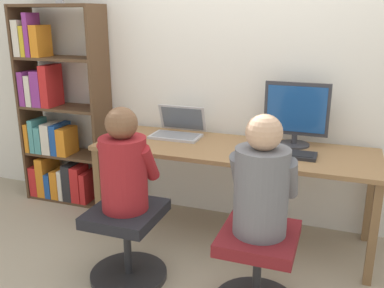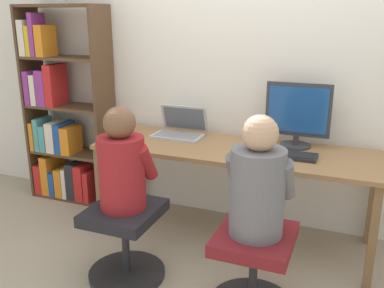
{
  "view_description": "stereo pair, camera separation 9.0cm",
  "coord_description": "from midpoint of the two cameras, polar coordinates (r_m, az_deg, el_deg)",
  "views": [
    {
      "loc": [
        0.71,
        -2.49,
        1.61
      ],
      "look_at": [
        -0.24,
        0.12,
        0.76
      ],
      "focal_mm": 40.0,
      "sensor_mm": 36.0,
      "label": 1
    },
    {
      "loc": [
        0.79,
        -2.46,
        1.61
      ],
      "look_at": [
        -0.24,
        0.12,
        0.76
      ],
      "focal_mm": 40.0,
      "sensor_mm": 36.0,
      "label": 2
    }
  ],
  "objects": [
    {
      "name": "ground_plane",
      "position": [
        3.04,
        2.71,
        -14.99
      ],
      "size": [
        14.0,
        14.0,
        0.0
      ],
      "primitive_type": "plane",
      "color": "tan"
    },
    {
      "name": "person_at_laptop",
      "position": [
        2.56,
        -10.07,
        -2.84
      ],
      "size": [
        0.34,
        0.3,
        0.63
      ],
      "color": "maroon",
      "rests_on": "office_chair_right"
    },
    {
      "name": "person_at_monitor",
      "position": [
        2.26,
        8.16,
        -5.13
      ],
      "size": [
        0.35,
        0.31,
        0.65
      ],
      "color": "slate",
      "rests_on": "office_chair_left"
    },
    {
      "name": "keyboard",
      "position": [
        2.91,
        11.32,
        -1.25
      ],
      "size": [
        0.42,
        0.16,
        0.03
      ],
      "color": "#232326",
      "rests_on": "desk"
    },
    {
      "name": "bookshelf",
      "position": [
        3.9,
        -18.34,
        2.88
      ],
      "size": [
        0.76,
        0.3,
        1.69
      ],
      "color": "#513823",
      "rests_on": "ground_plane"
    },
    {
      "name": "office_chair_right",
      "position": [
        2.75,
        -9.59,
        -12.36
      ],
      "size": [
        0.49,
        0.49,
        0.48
      ],
      "color": "#262628",
      "rests_on": "ground_plane"
    },
    {
      "name": "desk",
      "position": [
        3.06,
        4.71,
        -1.66
      ],
      "size": [
        1.98,
        0.66,
        0.7
      ],
      "color": "olive",
      "rests_on": "ground_plane"
    },
    {
      "name": "office_chair_left",
      "position": [
        2.49,
        7.64,
        -15.76
      ],
      "size": [
        0.49,
        0.49,
        0.48
      ],
      "color": "#262628",
      "rests_on": "ground_plane"
    },
    {
      "name": "desktop_monitor",
      "position": [
        3.09,
        12.9,
        3.8
      ],
      "size": [
        0.45,
        0.22,
        0.46
      ],
      "color": "#333338",
      "rests_on": "desk"
    },
    {
      "name": "computer_mouse_by_keyboard",
      "position": [
        2.97,
        5.96,
        -0.54
      ],
      "size": [
        0.06,
        0.11,
        0.03
      ],
      "color": "#99999E",
      "rests_on": "desk"
    },
    {
      "name": "wall_back",
      "position": [
        3.3,
        6.85,
        11.45
      ],
      "size": [
        10.0,
        0.05,
        2.6
      ],
      "color": "white",
      "rests_on": "ground_plane"
    },
    {
      "name": "laptop",
      "position": [
        3.3,
        -2.67,
        1.86
      ],
      "size": [
        0.38,
        0.29,
        0.23
      ],
      "color": "#B7B7BC",
      "rests_on": "desk"
    }
  ]
}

